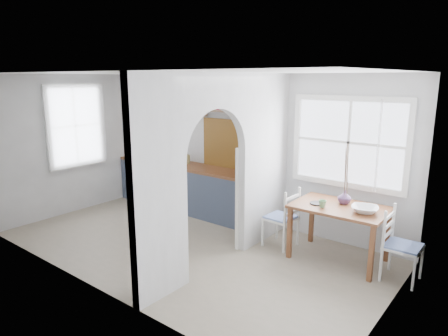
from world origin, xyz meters
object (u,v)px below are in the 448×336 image
Objects in this scene: dining_table at (338,233)px; chair_right at (403,246)px; kettle at (261,171)px; vase at (344,197)px; chair_left at (281,217)px.

dining_table is 0.88m from chair_right.
kettle is at bearing 168.72° from dining_table.
dining_table is 1.35× the size of chair_right.
vase is at bearing 76.13° from chair_right.
dining_table is 1.63m from kettle.
chair_left is 0.99× the size of chair_right.
dining_table is 5.02× the size of kettle.
chair_left is at bearing -15.11° from kettle.
chair_left is 1.01m from vase.
chair_left is at bearing -165.44° from vase.
kettle is at bearing 175.30° from vase.
vase reaches higher than chair_right.
kettle reaches higher than chair_left.
chair_right is 1.00m from vase.
chair_left is at bearing -175.63° from dining_table.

